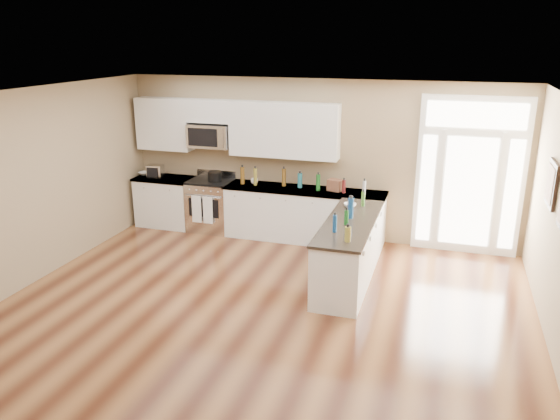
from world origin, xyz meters
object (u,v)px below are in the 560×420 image
at_px(toaster_oven, 155,171).
at_px(stockpot, 215,176).
at_px(peninsula_cabinet, 349,253).
at_px(kitchen_range, 211,205).

bearing_deg(toaster_oven, stockpot, -5.79).
bearing_deg(peninsula_cabinet, stockpot, 152.40).
bearing_deg(toaster_oven, kitchen_range, -5.43).
relative_size(kitchen_range, stockpot, 4.26).
relative_size(peninsula_cabinet, kitchen_range, 2.15).
xyz_separation_m(peninsula_cabinet, stockpot, (-2.76, 1.44, 0.61)).
relative_size(peninsula_cabinet, stockpot, 9.16).
height_order(kitchen_range, stockpot, stockpot).
xyz_separation_m(kitchen_range, toaster_oven, (-1.10, -0.04, 0.58)).
relative_size(peninsula_cabinet, toaster_oven, 8.39).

